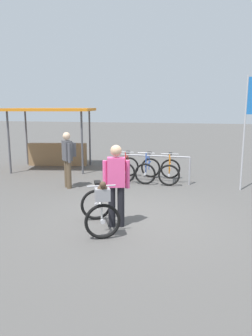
% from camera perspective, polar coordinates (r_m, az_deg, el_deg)
% --- Properties ---
extents(ground_plane, '(80.00, 80.00, 0.00)m').
position_cam_1_polar(ground_plane, '(6.95, 1.12, -8.96)').
color(ground_plane, '#514F4C').
extents(bike_rack_rail, '(2.51, 0.17, 0.88)m').
position_cam_1_polar(bike_rack_rail, '(10.04, 4.34, 1.01)').
color(bike_rack_rail, '#99999E').
rests_on(bike_rack_rail, ground).
extents(racked_bike_red, '(0.76, 1.16, 0.97)m').
position_cam_1_polar(racked_bike_red, '(10.45, 0.20, -0.07)').
color(racked_bike_red, black).
rests_on(racked_bike_red, ground).
extents(racked_bike_blue, '(0.67, 1.09, 0.97)m').
position_cam_1_polar(racked_bike_blue, '(10.28, 3.95, -0.28)').
color(racked_bike_blue, black).
rests_on(racked_bike_blue, ground).
extents(racked_bike_orange, '(0.72, 1.15, 0.98)m').
position_cam_1_polar(racked_bike_orange, '(10.16, 7.81, -0.49)').
color(racked_bike_orange, black).
rests_on(racked_bike_orange, ground).
extents(featured_bicycle, '(1.06, 1.26, 1.09)m').
position_cam_1_polar(featured_bicycle, '(6.14, -4.69, -6.91)').
color(featured_bicycle, black).
rests_on(featured_bicycle, ground).
extents(person_with_featured_bike, '(0.52, 0.28, 1.64)m').
position_cam_1_polar(person_with_featured_bike, '(6.25, -1.75, -2.56)').
color(person_with_featured_bike, black).
rests_on(person_with_featured_bike, ground).
extents(pedestrian_with_backpack, '(0.47, 0.47, 1.64)m').
position_cam_1_polar(pedestrian_with_backpack, '(9.44, -10.34, 2.07)').
color(pedestrian_with_backpack, brown).
rests_on(pedestrian_with_backpack, ground).
extents(market_stall, '(3.49, 2.86, 2.30)m').
position_cam_1_polar(market_stall, '(12.76, -12.71, 6.32)').
color(market_stall, '#4C4C51').
rests_on(market_stall, ground).
extents(banner_flag, '(0.45, 0.05, 3.20)m').
position_cam_1_polar(banner_flag, '(9.50, 21.39, 9.39)').
color(banner_flag, '#B2B2B7').
rests_on(banner_flag, ground).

